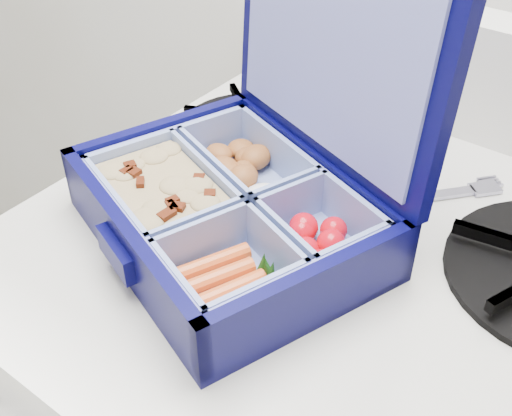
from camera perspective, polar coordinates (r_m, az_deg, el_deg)
The scene contains 3 objects.
bento_box at distance 0.55m, azimuth -2.51°, elevation -0.39°, with size 0.25×0.20×0.06m, color #05043A, non-canonical shape.
burner_grate_rear at distance 0.71m, azimuth -0.56°, elevation 7.55°, with size 0.15×0.15×0.02m, color black.
fork at distance 0.62m, azimuth 13.34°, elevation 0.75°, with size 0.02×0.17×0.01m, color #9B99B0, non-canonical shape.
Camera 1 is at (0.60, 1.32, 1.18)m, focal length 45.00 mm.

